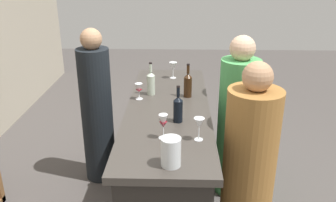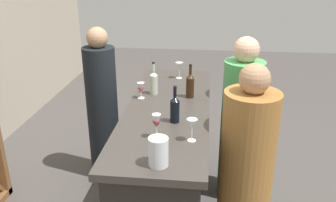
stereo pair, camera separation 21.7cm
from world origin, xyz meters
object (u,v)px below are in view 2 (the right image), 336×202
wine_bottle_second_left_amber_brown (190,85)px  wine_glass_near_center (179,67)px  wine_bottle_center_clear_pale (154,82)px  person_center_guest (246,168)px  wine_glass_near_right (157,122)px  person_server_behind (102,110)px  water_pitcher (158,152)px  person_left_guest (240,127)px  wine_glass_far_left (141,88)px  wine_bottle_leftmost_near_black (175,109)px  wine_glass_near_left (192,125)px

wine_bottle_second_left_amber_brown → wine_glass_near_center: wine_bottle_second_left_amber_brown is taller
wine_bottle_second_left_amber_brown → wine_bottle_center_clear_pale: 0.32m
wine_bottle_second_left_amber_brown → person_center_guest: 0.85m
wine_glass_near_right → person_server_behind: 1.30m
water_pitcher → person_center_guest: size_ratio=0.12×
wine_bottle_center_clear_pale → person_server_behind: (0.21, 0.54, -0.38)m
wine_glass_near_right → person_left_guest: (0.84, -0.63, -0.40)m
person_left_guest → wine_glass_near_center: bearing=-50.3°
water_pitcher → person_left_guest: 1.35m
wine_bottle_second_left_amber_brown → wine_glass_far_left: 0.42m
wine_bottle_leftmost_near_black → wine_glass_far_left: 0.55m
wine_glass_near_right → wine_glass_far_left: bearing=18.5°
person_center_guest → person_server_behind: size_ratio=0.96×
wine_bottle_center_clear_pale → person_left_guest: (0.02, -0.77, -0.40)m
person_server_behind → person_left_guest: bearing=-10.8°
water_pitcher → person_center_guest: person_center_guest is taller
wine_glass_near_center → water_pitcher: 1.61m
wine_glass_near_left → wine_bottle_second_left_amber_brown: bearing=4.0°
wine_bottle_second_left_amber_brown → wine_glass_near_center: 0.52m
wine_bottle_center_clear_pale → person_left_guest: 0.87m
wine_bottle_center_clear_pale → person_left_guest: person_left_guest is taller
water_pitcher → wine_glass_near_left: bearing=-29.1°
wine_glass_near_left → person_server_behind: person_server_behind is taller
wine_bottle_leftmost_near_black → wine_bottle_center_clear_pale: wine_bottle_center_clear_pale is taller
wine_glass_near_left → wine_glass_far_left: wine_glass_near_left is taller
wine_bottle_center_clear_pale → wine_glass_far_left: wine_bottle_center_clear_pale is taller
wine_bottle_second_left_amber_brown → wine_bottle_center_clear_pale: wine_bottle_second_left_amber_brown is taller
wine_glass_near_center → water_pitcher: bearing=-179.4°
person_server_behind → wine_glass_near_left: bearing=-51.1°
wine_glass_near_center → person_server_behind: 0.86m
wine_bottle_second_left_amber_brown → wine_glass_near_center: bearing=14.9°
wine_bottle_leftmost_near_black → water_pitcher: 0.59m
wine_glass_far_left → person_center_guest: person_center_guest is taller
wine_bottle_leftmost_near_black → wine_glass_near_center: 1.02m
wine_glass_near_left → water_pitcher: 0.36m
wine_glass_near_right → wine_glass_near_left: bearing=-93.9°
wine_glass_near_center → person_center_guest: 1.30m
wine_bottle_second_left_amber_brown → person_left_guest: 0.61m
wine_bottle_leftmost_near_black → wine_glass_far_left: size_ratio=1.99×
wine_glass_near_right → wine_glass_far_left: size_ratio=1.23×
wine_bottle_second_left_amber_brown → person_left_guest: person_left_guest is taller
water_pitcher → person_server_behind: 1.59m
wine_glass_near_center → person_server_behind: person_server_behind is taller
wine_bottle_center_clear_pale → person_center_guest: 1.08m
person_server_behind → water_pitcher: bearing=-63.7°
wine_glass_near_center → wine_glass_far_left: wine_glass_near_center is taller
wine_bottle_leftmost_near_black → wine_glass_far_left: wine_bottle_leftmost_near_black is taller
wine_bottle_leftmost_near_black → water_pitcher: bearing=176.4°
person_left_guest → wine_glass_near_right: bearing=39.9°
wine_glass_near_center → person_left_guest: person_left_guest is taller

